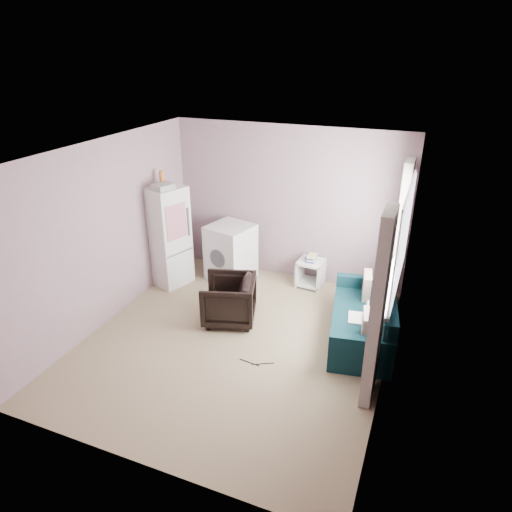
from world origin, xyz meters
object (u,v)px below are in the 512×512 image
(armchair, at_px, (229,298))
(fridge, at_px, (168,235))
(side_table, at_px, (311,271))
(sofa, at_px, (365,321))
(washing_machine, at_px, (231,251))

(armchair, bearing_deg, fridge, -134.37)
(side_table, bearing_deg, sofa, -47.81)
(armchair, xyz_separation_m, side_table, (0.79, 1.43, -0.11))
(fridge, bearing_deg, washing_machine, 49.30)
(washing_machine, distance_m, side_table, 1.35)
(armchair, height_order, sofa, sofa)
(fridge, relative_size, sofa, 1.04)
(fridge, bearing_deg, armchair, -8.28)
(armchair, xyz_separation_m, washing_machine, (-0.53, 1.22, 0.12))
(side_table, height_order, sofa, sofa)
(side_table, bearing_deg, armchair, -119.00)
(washing_machine, relative_size, sofa, 0.52)
(armchair, relative_size, washing_machine, 0.78)
(armchair, height_order, side_table, armchair)
(armchair, bearing_deg, washing_machine, -173.77)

